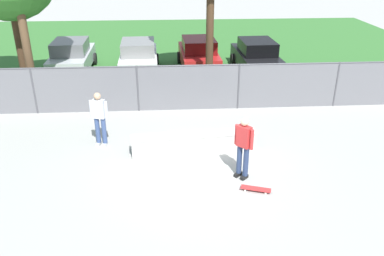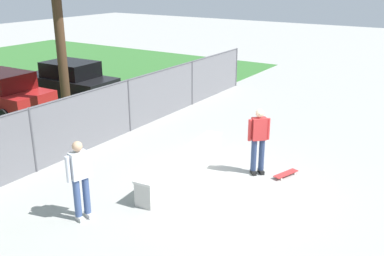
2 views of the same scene
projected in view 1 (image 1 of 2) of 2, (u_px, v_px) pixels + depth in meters
ground_plane at (198, 169)px, 11.65m from camera, size 80.00×80.00×0.00m
grass_strip at (179, 47)px, 25.12m from camera, size 31.65×20.00×0.02m
concrete_ledge at (194, 143)px, 12.46m from camera, size 3.98×0.83×0.65m
skateboarder at (243, 145)px, 10.83m from camera, size 0.45×0.46×1.82m
skateboard at (256, 189)px, 10.57m from camera, size 0.82×0.45×0.09m
chainlink_fence at (189, 86)px, 15.39m from camera, size 19.72×0.07×1.83m
car_silver at (72, 56)px, 19.97m from camera, size 2.13×4.26×1.66m
car_white at (139, 57)px, 19.88m from camera, size 2.13×4.26×1.66m
car_red at (199, 54)px, 20.38m from camera, size 2.13×4.26×1.66m
car_black at (256, 56)px, 20.02m from camera, size 2.13×4.26×1.66m
bystander at (99, 117)px, 12.60m from camera, size 0.58×0.35×1.82m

